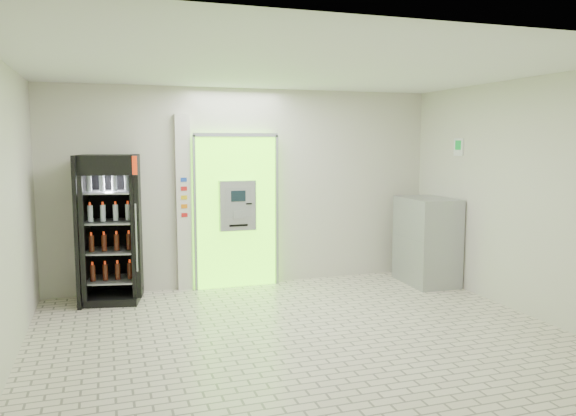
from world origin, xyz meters
name	(u,v)px	position (x,y,z in m)	size (l,w,h in m)	color
ground	(301,335)	(0.00, 0.00, 0.00)	(6.00, 6.00, 0.00)	beige
room_shell	(302,174)	(0.00, 0.00, 1.84)	(6.00, 6.00, 6.00)	beige
atm_assembly	(236,210)	(-0.20, 2.41, 1.17)	(1.30, 0.24, 2.33)	#6CFC18
pillar	(184,203)	(-0.98, 2.45, 1.30)	(0.22, 0.11, 2.60)	silver
beverage_cooler	(110,232)	(-2.03, 2.16, 0.97)	(0.88, 0.84, 2.03)	black
steel_cabinet	(427,241)	(2.66, 1.67, 0.67)	(0.71, 1.03, 1.34)	#97999E
exit_sign	(459,147)	(2.99, 1.40, 2.12)	(0.02, 0.22, 0.26)	white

